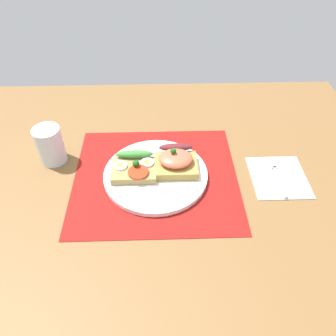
{
  "coord_description": "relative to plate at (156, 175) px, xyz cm",
  "views": [
    {
      "loc": [
        1.27,
        -56.21,
        56.69
      ],
      "look_at": [
        3.0,
        0.0,
        3.0
      ],
      "focal_mm": 35.01,
      "sensor_mm": 36.0,
      "label": 1
    }
  ],
  "objects": [
    {
      "name": "ground_plane",
      "position": [
        0.0,
        0.0,
        -2.5
      ],
      "size": [
        120.0,
        90.0,
        3.2
      ],
      "primitive_type": "cube",
      "color": "brown"
    },
    {
      "name": "placemat",
      "position": [
        0.0,
        0.0,
        -0.75
      ],
      "size": [
        39.49,
        35.98,
        0.3
      ],
      "primitive_type": "cube",
      "color": "maroon",
      "rests_on": "ground_plane"
    },
    {
      "name": "plate",
      "position": [
        0.0,
        0.0,
        0.0
      ],
      "size": [
        25.06,
        25.06,
        1.2
      ],
      "primitive_type": "cylinder",
      "color": "white",
      "rests_on": "placemat"
    },
    {
      "name": "sandwich_egg_tomato",
      "position": [
        -5.01,
        0.27,
        1.99
      ],
      "size": [
        10.49,
        9.39,
        3.99
      ],
      "color": "#A58D50",
      "rests_on": "plate"
    },
    {
      "name": "sandwich_salmon",
      "position": [
        5.0,
        1.69,
        2.76
      ],
      "size": [
        9.87,
        9.87,
        5.96
      ],
      "color": "#A68C43",
      "rests_on": "plate"
    },
    {
      "name": "napkin",
      "position": [
        29.85,
        -1.07,
        -0.6
      ],
      "size": [
        13.21,
        14.4,
        0.6
      ],
      "primitive_type": "cube",
      "color": "white",
      "rests_on": "ground_plane"
    },
    {
      "name": "fork",
      "position": [
        29.58,
        -0.8,
        -0.14
      ],
      "size": [
        1.62,
        13.77,
        0.32
      ],
      "color": "#B7B7BC",
      "rests_on": "napkin"
    },
    {
      "name": "drinking_glass",
      "position": [
        -26.04,
        7.22,
        3.92
      ],
      "size": [
        6.66,
        6.66,
        9.63
      ],
      "primitive_type": "cylinder",
      "color": "silver",
      "rests_on": "ground_plane"
    }
  ]
}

